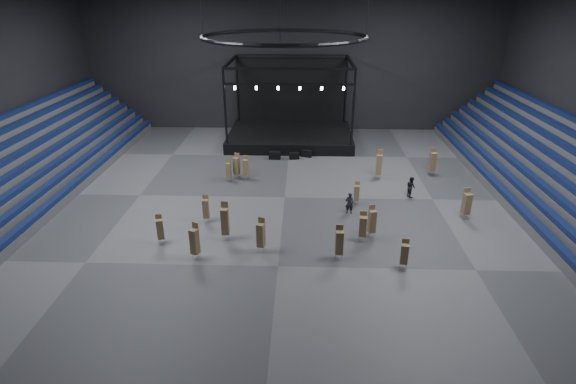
{
  "coord_description": "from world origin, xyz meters",
  "views": [
    {
      "loc": [
        1.47,
        -34.66,
        16.08
      ],
      "look_at": [
        0.35,
        -2.0,
        1.4
      ],
      "focal_mm": 28.0,
      "sensor_mm": 36.0,
      "label": 1
    }
  ],
  "objects_px": {
    "chair_stack_6": "(357,192)",
    "chair_stack_14": "(160,229)",
    "chair_stack_7": "(363,226)",
    "chair_stack_4": "(433,161)",
    "chair_stack_3": "(339,242)",
    "chair_stack_15": "(246,167)",
    "chair_stack_11": "(379,164)",
    "chair_stack_13": "(467,203)",
    "flight_case_right": "(307,153)",
    "flight_case_left": "(275,155)",
    "chair_stack_0": "(261,235)",
    "chair_stack_8": "(229,170)",
    "flight_case_mid": "(294,156)",
    "chair_stack_12": "(206,208)",
    "stage": "(290,128)",
    "man_center": "(349,203)",
    "chair_stack_2": "(372,221)",
    "chair_stack_9": "(225,221)",
    "chair_stack_1": "(195,241)",
    "crew_member": "(411,187)",
    "chair_stack_10": "(236,165)",
    "chair_stack_5": "(405,253)"
  },
  "relations": [
    {
      "from": "chair_stack_3",
      "to": "chair_stack_6",
      "type": "xyz_separation_m",
      "value": [
        2.02,
        8.34,
        -0.22
      ]
    },
    {
      "from": "chair_stack_2",
      "to": "chair_stack_11",
      "type": "distance_m",
      "value": 11.25
    },
    {
      "from": "chair_stack_10",
      "to": "flight_case_mid",
      "type": "bearing_deg",
      "value": 65.42
    },
    {
      "from": "chair_stack_7",
      "to": "chair_stack_4",
      "type": "bearing_deg",
      "value": 62.3
    },
    {
      "from": "flight_case_right",
      "to": "chair_stack_14",
      "type": "height_order",
      "value": "chair_stack_14"
    },
    {
      "from": "flight_case_left",
      "to": "chair_stack_4",
      "type": "distance_m",
      "value": 15.72
    },
    {
      "from": "flight_case_right",
      "to": "chair_stack_7",
      "type": "bearing_deg",
      "value": -77.66
    },
    {
      "from": "chair_stack_7",
      "to": "chair_stack_10",
      "type": "xyz_separation_m",
      "value": [
        -10.38,
        11.23,
        0.08
      ]
    },
    {
      "from": "flight_case_mid",
      "to": "chair_stack_8",
      "type": "xyz_separation_m",
      "value": [
        -5.88,
        -6.16,
        0.75
      ]
    },
    {
      "from": "flight_case_right",
      "to": "chair_stack_4",
      "type": "relative_size",
      "value": 0.42
    },
    {
      "from": "flight_case_right",
      "to": "chair_stack_12",
      "type": "relative_size",
      "value": 0.5
    },
    {
      "from": "stage",
      "to": "chair_stack_8",
      "type": "bearing_deg",
      "value": -112.39
    },
    {
      "from": "man_center",
      "to": "chair_stack_14",
      "type": "bearing_deg",
      "value": 13.73
    },
    {
      "from": "chair_stack_10",
      "to": "crew_member",
      "type": "relative_size",
      "value": 1.36
    },
    {
      "from": "chair_stack_7",
      "to": "chair_stack_9",
      "type": "relative_size",
      "value": 0.78
    },
    {
      "from": "chair_stack_4",
      "to": "flight_case_left",
      "type": "bearing_deg",
      "value": 156.2
    },
    {
      "from": "man_center",
      "to": "chair_stack_0",
      "type": "bearing_deg",
      "value": 35.68
    },
    {
      "from": "flight_case_right",
      "to": "chair_stack_13",
      "type": "bearing_deg",
      "value": -48.81
    },
    {
      "from": "chair_stack_12",
      "to": "chair_stack_4",
      "type": "bearing_deg",
      "value": 26.45
    },
    {
      "from": "chair_stack_13",
      "to": "man_center",
      "type": "bearing_deg",
      "value": 163.02
    },
    {
      "from": "stage",
      "to": "chair_stack_11",
      "type": "distance_m",
      "value": 14.49
    },
    {
      "from": "flight_case_mid",
      "to": "chair_stack_8",
      "type": "distance_m",
      "value": 8.55
    },
    {
      "from": "chair_stack_15",
      "to": "chair_stack_9",
      "type": "bearing_deg",
      "value": -79.88
    },
    {
      "from": "chair_stack_2",
      "to": "chair_stack_9",
      "type": "height_order",
      "value": "chair_stack_9"
    },
    {
      "from": "man_center",
      "to": "crew_member",
      "type": "relative_size",
      "value": 0.99
    },
    {
      "from": "chair_stack_6",
      "to": "chair_stack_7",
      "type": "relative_size",
      "value": 0.89
    },
    {
      "from": "flight_case_mid",
      "to": "chair_stack_0",
      "type": "height_order",
      "value": "chair_stack_0"
    },
    {
      "from": "stage",
      "to": "flight_case_left",
      "type": "relative_size",
      "value": 11.75
    },
    {
      "from": "chair_stack_4",
      "to": "chair_stack_14",
      "type": "bearing_deg",
      "value": -158.06
    },
    {
      "from": "man_center",
      "to": "chair_stack_8",
      "type": "bearing_deg",
      "value": -37.63
    },
    {
      "from": "flight_case_mid",
      "to": "man_center",
      "type": "distance_m",
      "value": 13.23
    },
    {
      "from": "chair_stack_8",
      "to": "chair_stack_12",
      "type": "relative_size",
      "value": 0.95
    },
    {
      "from": "chair_stack_7",
      "to": "chair_stack_11",
      "type": "bearing_deg",
      "value": 80.85
    },
    {
      "from": "flight_case_mid",
      "to": "chair_stack_14",
      "type": "xyz_separation_m",
      "value": [
        -8.87,
        -17.45,
        0.8
      ]
    },
    {
      "from": "chair_stack_5",
      "to": "chair_stack_11",
      "type": "distance_m",
      "value": 14.98
    },
    {
      "from": "flight_case_left",
      "to": "chair_stack_9",
      "type": "distance_m",
      "value": 16.88
    },
    {
      "from": "chair_stack_11",
      "to": "chair_stack_13",
      "type": "relative_size",
      "value": 1.1
    },
    {
      "from": "crew_member",
      "to": "chair_stack_7",
      "type": "bearing_deg",
      "value": 129.04
    },
    {
      "from": "chair_stack_2",
      "to": "man_center",
      "type": "relative_size",
      "value": 1.4
    },
    {
      "from": "chair_stack_1",
      "to": "chair_stack_15",
      "type": "xyz_separation_m",
      "value": [
        1.66,
        13.75,
        -0.16
      ]
    },
    {
      "from": "chair_stack_7",
      "to": "chair_stack_15",
      "type": "xyz_separation_m",
      "value": [
        -9.49,
        11.09,
        -0.02
      ]
    },
    {
      "from": "flight_case_left",
      "to": "man_center",
      "type": "relative_size",
      "value": 0.67
    },
    {
      "from": "chair_stack_10",
      "to": "chair_stack_6",
      "type": "bearing_deg",
      "value": -6.92
    },
    {
      "from": "chair_stack_2",
      "to": "chair_stack_10",
      "type": "distance_m",
      "value": 15.38
    },
    {
      "from": "chair_stack_3",
      "to": "chair_stack_15",
      "type": "height_order",
      "value": "chair_stack_3"
    },
    {
      "from": "chair_stack_3",
      "to": "chair_stack_13",
      "type": "xyz_separation_m",
      "value": [
        10.08,
        5.99,
        0.06
      ]
    },
    {
      "from": "crew_member",
      "to": "chair_stack_14",
      "type": "bearing_deg",
      "value": 96.15
    },
    {
      "from": "chair_stack_6",
      "to": "chair_stack_9",
      "type": "height_order",
      "value": "chair_stack_9"
    },
    {
      "from": "chair_stack_6",
      "to": "chair_stack_14",
      "type": "bearing_deg",
      "value": -144.08
    },
    {
      "from": "chair_stack_0",
      "to": "chair_stack_8",
      "type": "bearing_deg",
      "value": 125.69
    }
  ]
}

